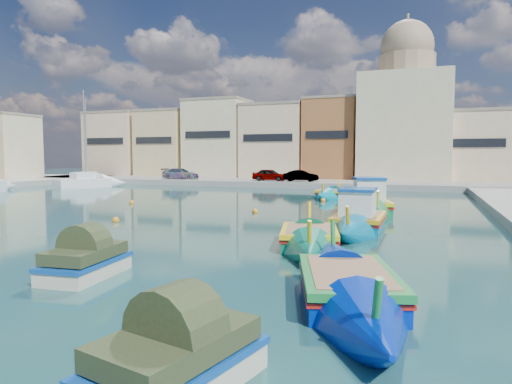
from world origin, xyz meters
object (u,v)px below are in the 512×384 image
at_px(luzzu_blue_cabin, 368,207).
at_px(luzzu_blue_south, 348,290).
at_px(tender_near, 85,263).
at_px(tender_far, 177,362).
at_px(yacht_north, 94,181).
at_px(church_block, 405,113).
at_px(luzzu_cyan_south, 309,240).
at_px(luzzu_green, 331,195).
at_px(yacht_midnorth, 97,183).
at_px(luzzu_turquoise_cabin, 359,222).

xyz_separation_m(luzzu_blue_cabin, luzzu_blue_south, (1.52, -16.40, -0.13)).
height_order(luzzu_blue_cabin, tender_near, luzzu_blue_cabin).
relative_size(tender_far, yacht_north, 0.28).
height_order(church_block, luzzu_blue_cabin, church_block).
height_order(church_block, tender_far, church_block).
height_order(luzzu_blue_cabin, luzzu_cyan_south, luzzu_blue_cabin).
bearing_deg(luzzu_blue_south, yacht_north, 136.79).
distance_m(church_block, luzzu_green, 22.87).
distance_m(church_block, luzzu_cyan_south, 41.46).
relative_size(luzzu_blue_south, yacht_midnorth, 0.82).
height_order(luzzu_turquoise_cabin, luzzu_cyan_south, luzzu_turquoise_cabin).
bearing_deg(luzzu_blue_cabin, luzzu_cyan_south, -94.44).
distance_m(luzzu_blue_cabin, luzzu_blue_south, 16.47).
relative_size(church_block, tender_far, 6.48).
height_order(luzzu_turquoise_cabin, yacht_north, yacht_north).
distance_m(luzzu_cyan_south, tender_far, 10.69).
relative_size(church_block, luzzu_turquoise_cabin, 2.07).
height_order(luzzu_blue_south, yacht_north, yacht_north).
bearing_deg(luzzu_turquoise_cabin, luzzu_cyan_south, -104.69).
height_order(luzzu_turquoise_cabin, luzzu_green, luzzu_turquoise_cabin).
distance_m(luzzu_green, yacht_midnorth, 26.05).
xyz_separation_m(tender_far, yacht_midnorth, (-29.60, 34.01, 0.02)).
bearing_deg(tender_near, tender_far, -39.08).
relative_size(tender_far, yacht_midnorth, 0.27).
relative_size(luzzu_turquoise_cabin, luzzu_blue_cabin, 0.98).
distance_m(luzzu_blue_cabin, tender_near, 17.72).
xyz_separation_m(luzzu_blue_south, yacht_north, (-34.09, 32.03, 0.15)).
bearing_deg(tender_far, luzzu_cyan_south, 93.80).
xyz_separation_m(luzzu_turquoise_cabin, luzzu_green, (-4.27, 15.25, -0.11)).
distance_m(luzzu_green, yacht_north, 29.38).
distance_m(luzzu_turquoise_cabin, luzzu_blue_south, 10.36).
relative_size(church_block, luzzu_blue_cabin, 2.03).
distance_m(luzzu_cyan_south, yacht_midnorth, 37.14).
bearing_deg(yacht_north, tender_near, -50.25).
distance_m(luzzu_green, tender_far, 30.64).
xyz_separation_m(luzzu_blue_cabin, luzzu_green, (-3.92, 9.15, -0.15)).
relative_size(luzzu_turquoise_cabin, tender_near, 3.35).
bearing_deg(luzzu_turquoise_cabin, church_block, 89.59).
distance_m(luzzu_green, luzzu_cyan_south, 19.98).
xyz_separation_m(church_block, yacht_north, (-33.18, -14.40, -8.00)).
bearing_deg(luzzu_blue_south, yacht_midnorth, 136.98).
relative_size(luzzu_blue_cabin, yacht_north, 0.91).
bearing_deg(tender_far, church_block, 89.19).
distance_m(church_block, luzzu_turquoise_cabin, 37.02).
bearing_deg(luzzu_cyan_south, luzzu_green, 98.90).
bearing_deg(yacht_midnorth, tender_near, -50.78).
xyz_separation_m(luzzu_turquoise_cabin, luzzu_blue_south, (1.17, -10.29, -0.09)).
distance_m(luzzu_cyan_south, tender_near, 7.84).
height_order(luzzu_blue_south, tender_near, luzzu_blue_south).
bearing_deg(church_block, tender_near, -97.54).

